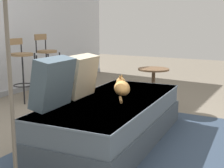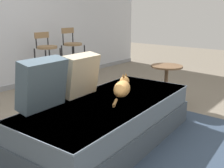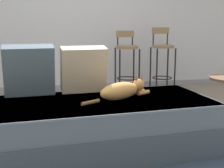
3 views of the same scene
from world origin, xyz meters
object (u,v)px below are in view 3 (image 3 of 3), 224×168
Objects in this scene: couch at (98,125)px; throw_pillow_corner at (29,70)px; cat at (122,90)px; bar_stool_by_doorway at (162,55)px; throw_pillow_middle at (84,69)px; bar_stool_near_window at (127,57)px.

throw_pillow_corner is (-0.57, 0.31, 0.46)m from couch.
cat is 0.66× the size of bar_stool_by_doorway.
throw_pillow_middle is 2.28m from bar_stool_by_doorway.
cat is at bearing -105.93° from bar_stool_near_window.
bar_stool_by_doorway is at bearing 56.17° from couch.
throw_pillow_middle is at bearing -117.01° from bar_stool_near_window.
throw_pillow_corner is 1.06× the size of throw_pillow_middle.
throw_pillow_middle reaches higher than cat.
bar_stool_near_window is (0.89, 1.74, -0.08)m from throw_pillow_middle.
cat reaches higher than couch.
couch is 3.01× the size of cat.
bar_stool_by_doorway reaches higher than couch.
couch is at bearing -175.67° from cat.
bar_stool_by_doorway reaches higher than bar_stool_near_window.
bar_stool_by_doorway reaches higher than cat.
bar_stool_near_window is at bearing 68.70° from couch.
couch is 2.08× the size of bar_stool_near_window.
bar_stool_by_doorway is (1.47, 1.74, -0.08)m from throw_pillow_middle.
throw_pillow_middle is at bearing 132.00° from cat.
throw_pillow_corner reaches higher than couch.
cat is 0.69× the size of bar_stool_near_window.
throw_pillow_corner is 2.66m from bar_stool_by_doorway.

